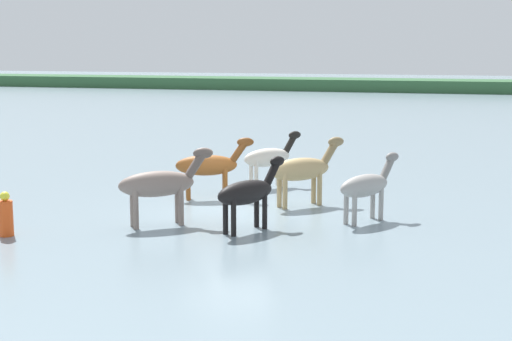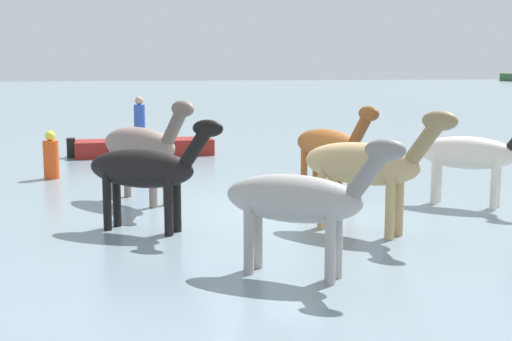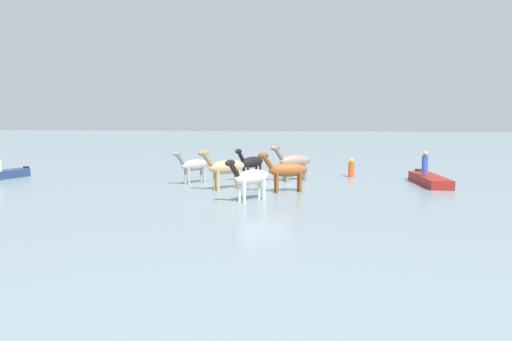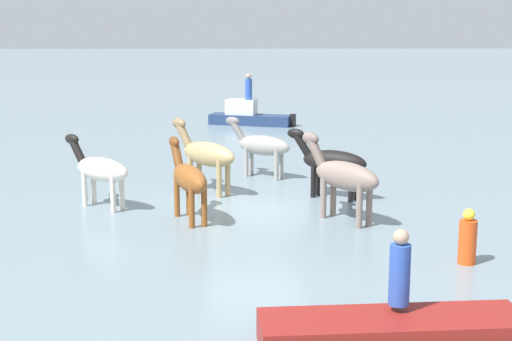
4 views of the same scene
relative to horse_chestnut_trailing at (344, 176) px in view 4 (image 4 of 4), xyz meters
The scene contains 12 objects.
ground_plane 2.76m from the horse_chestnut_trailing, 57.48° to the left, with size 205.42×205.42×0.00m, color gray.
horse_chestnut_trailing is the anchor object (origin of this frame).
horse_rear_stallion 3.74m from the horse_chestnut_trailing, 88.06° to the left, with size 2.42×1.28×1.91m.
horse_pinto_flank 5.55m from the horse_chestnut_trailing, 19.42° to the left, with size 1.60×2.14×1.81m.
horse_gray_outer 2.41m from the horse_chestnut_trailing, ahead, with size 1.52×2.23×1.85m.
horse_dark_mare 4.67m from the horse_chestnut_trailing, 47.60° to the left, with size 2.14×2.08×2.01m.
horse_mid_herd 6.29m from the horse_chestnut_trailing, 76.60° to the left, with size 1.79×2.06×1.84m.
boat_tender_starboard 7.32m from the horse_chestnut_trailing, behind, with size 1.38×4.27×0.72m.
boat_launch_far 17.25m from the horse_chestnut_trailing, ahead, with size 2.12×4.02×1.31m.
person_spotter_bow 7.01m from the horse_chestnut_trailing, behind, with size 0.32×0.32×1.19m.
person_boatman_standing 17.20m from the horse_chestnut_trailing, ahead, with size 0.32×0.32×1.19m.
buoy_channel_marker 3.97m from the horse_chestnut_trailing, 148.30° to the right, with size 0.36×0.36×1.14m.
Camera 4 is at (-19.40, 0.34, 4.88)m, focal length 53.85 mm.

